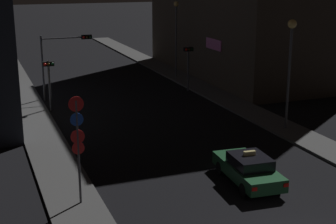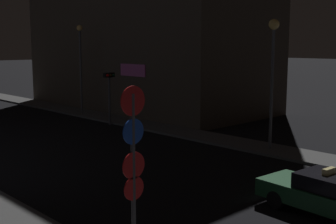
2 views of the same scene
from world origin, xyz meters
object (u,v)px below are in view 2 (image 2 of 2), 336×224
at_px(taxi, 326,194).
at_px(street_lamp_near_block, 273,57).
at_px(traffic_light_right_kerb, 109,87).
at_px(sign_pole_left, 133,172).
at_px(street_lamp_far_block, 80,56).

distance_m(taxi, street_lamp_near_block, 9.98).
bearing_deg(traffic_light_right_kerb, taxi, -105.04).
bearing_deg(taxi, street_lamp_near_block, 45.08).
relative_size(taxi, traffic_light_right_kerb, 1.22).
bearing_deg(street_lamp_near_block, sign_pole_left, -157.37).
xyz_separation_m(taxi, street_lamp_near_block, (6.38, 6.40, 4.22)).
relative_size(taxi, street_lamp_near_block, 0.68).
height_order(sign_pole_left, street_lamp_far_block, street_lamp_far_block).
xyz_separation_m(sign_pole_left, street_lamp_far_block, (13.69, 23.05, 1.75)).
bearing_deg(street_lamp_near_block, traffic_light_right_kerb, 96.41).
bearing_deg(traffic_light_right_kerb, street_lamp_near_block, -83.59).
relative_size(taxi, sign_pole_left, 0.99).
distance_m(taxi, street_lamp_far_block, 24.58).
distance_m(taxi, traffic_light_right_kerb, 19.39).
distance_m(traffic_light_right_kerb, street_lamp_far_block, 5.37).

